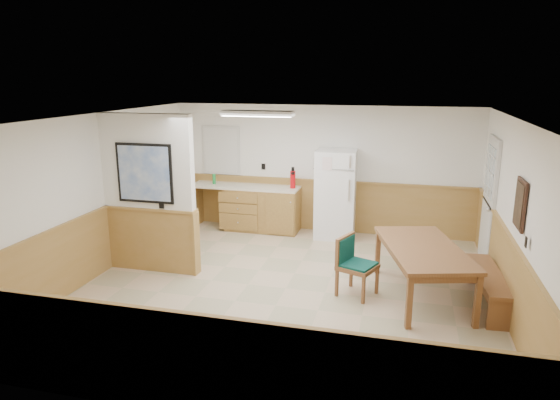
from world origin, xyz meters
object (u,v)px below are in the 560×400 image
(dining_table, at_px, (423,253))
(soap_bottle, at_px, (214,179))
(dining_chair, at_px, (352,261))
(fire_extinguisher, at_px, (293,179))
(dining_bench, at_px, (489,281))
(refrigerator, at_px, (336,194))

(dining_table, xyz_separation_m, soap_bottle, (-4.08, 2.49, 0.34))
(dining_chair, height_order, fire_extinguisher, fire_extinguisher)
(dining_bench, bearing_deg, dining_chair, 178.39)
(dining_bench, height_order, dining_chair, dining_chair)
(dining_table, bearing_deg, dining_bench, -17.05)
(fire_extinguisher, bearing_deg, dining_chair, -49.74)
(dining_bench, distance_m, dining_chair, 1.85)
(soap_bottle, bearing_deg, refrigerator, -1.35)
(dining_table, distance_m, soap_bottle, 4.79)
(refrigerator, bearing_deg, soap_bottle, 175.99)
(dining_chair, bearing_deg, fire_extinguisher, 141.52)
(fire_extinguisher, relative_size, soap_bottle, 2.03)
(refrigerator, xyz_separation_m, soap_bottle, (-2.50, 0.06, 0.16))
(dining_table, relative_size, soap_bottle, 10.26)
(refrigerator, bearing_deg, dining_chair, -79.21)
(fire_extinguisher, bearing_deg, dining_bench, -26.33)
(dining_chair, xyz_separation_m, soap_bottle, (-3.11, 2.61, 0.51))
(refrigerator, relative_size, fire_extinguisher, 4.05)
(refrigerator, bearing_deg, dining_bench, -47.70)
(dining_bench, height_order, soap_bottle, soap_bottle)
(dining_chair, xyz_separation_m, fire_extinguisher, (-1.47, 2.63, 0.59))
(dining_bench, distance_m, soap_bottle, 5.60)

